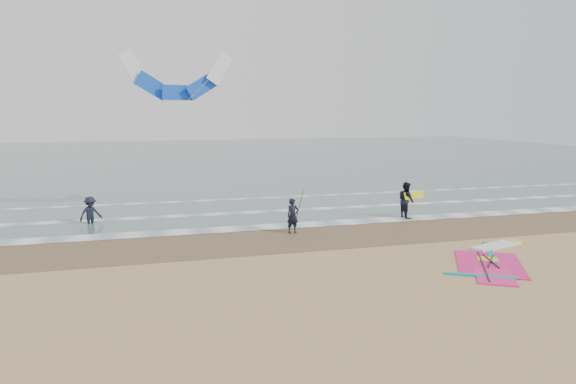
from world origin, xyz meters
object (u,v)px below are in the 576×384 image
object	(u,v)px
person_walking	(406,200)
person_wading	(90,207)
windsurf_rig	(493,259)
person_standing	(293,216)
surf_kite	(177,80)

from	to	relation	value
person_walking	person_wading	xyz separation A→B (m)	(-15.72, 2.72, -0.08)
windsurf_rig	person_walking	distance (m)	7.87
person_standing	surf_kite	distance (m)	10.18
person_walking	person_wading	distance (m)	15.95
person_wading	surf_kite	world-z (taller)	surf_kite
person_wading	windsurf_rig	bearing A→B (deg)	-64.94
windsurf_rig	person_wading	size ratio (longest dim) A/B	3.16
windsurf_rig	person_standing	xyz separation A→B (m)	(-6.10, 6.10, 0.77)
surf_kite	windsurf_rig	bearing A→B (deg)	-49.63
windsurf_rig	person_wading	world-z (taller)	person_wading
person_walking	surf_kite	distance (m)	13.69
windsurf_rig	surf_kite	bearing A→B (deg)	130.37
windsurf_rig	person_walking	size ratio (longest dim) A/B	2.89
person_standing	surf_kite	xyz separation A→B (m)	(-4.60, 6.48, 6.36)
person_walking	person_standing	bearing A→B (deg)	99.45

